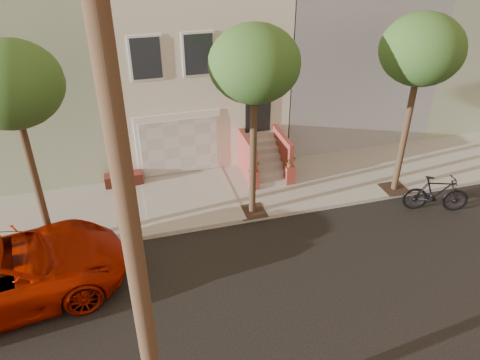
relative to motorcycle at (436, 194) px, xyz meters
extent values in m
plane|color=black|center=(-7.18, -2.50, -0.67)|extent=(90.00, 90.00, 0.00)
cube|color=#9B998D|center=(-7.18, 2.85, -0.60)|extent=(40.00, 3.70, 0.15)
cube|color=beige|center=(-7.18, 8.70, 2.98)|extent=(7.00, 8.00, 7.00)
cube|color=gray|center=(-13.98, 8.70, 2.98)|extent=(6.50, 8.00, 7.00)
cube|color=gray|center=(-0.38, 8.70, 2.98)|extent=(6.50, 8.00, 7.00)
cube|color=gray|center=(6.12, 8.70, 2.98)|extent=(6.50, 8.00, 7.00)
cube|color=silver|center=(-8.08, 4.72, 0.73)|extent=(3.20, 0.12, 2.50)
cube|color=beige|center=(-8.08, 4.66, 0.63)|extent=(2.90, 0.06, 2.20)
cube|color=#9B998D|center=(-8.08, 2.85, -0.51)|extent=(3.20, 3.70, 0.02)
cube|color=maroon|center=(-10.28, 4.40, -0.30)|extent=(1.40, 0.45, 0.44)
cube|color=black|center=(-4.98, 4.67, 1.88)|extent=(1.00, 0.06, 2.00)
cube|color=#3F4751|center=(-8.98, 4.67, 4.08)|extent=(1.00, 0.06, 1.40)
cube|color=silver|center=(-8.98, 4.69, 4.08)|extent=(1.15, 0.05, 1.55)
cube|color=#3F4751|center=(-7.18, 4.67, 4.08)|extent=(1.00, 0.06, 1.40)
cube|color=silver|center=(-7.18, 4.69, 4.08)|extent=(1.15, 0.05, 1.55)
cube|color=#3F4751|center=(-5.38, 4.67, 4.08)|extent=(1.00, 0.06, 1.40)
cube|color=silver|center=(-5.38, 4.69, 4.08)|extent=(1.15, 0.05, 1.55)
cube|color=#9B998D|center=(-4.98, 2.88, -0.42)|extent=(1.20, 0.28, 0.20)
cube|color=#9B998D|center=(-4.98, 3.16, -0.22)|extent=(1.20, 0.28, 0.20)
cube|color=#9B998D|center=(-4.98, 3.44, -0.02)|extent=(1.20, 0.28, 0.20)
cube|color=#9B998D|center=(-4.98, 3.72, 0.18)|extent=(1.20, 0.28, 0.20)
cube|color=#9B998D|center=(-4.98, 4.00, 0.38)|extent=(1.20, 0.28, 0.20)
cube|color=#9B998D|center=(-4.98, 4.28, 0.58)|extent=(1.20, 0.28, 0.20)
cube|color=#9B998D|center=(-4.98, 4.56, 0.78)|extent=(1.20, 0.28, 0.20)
cube|color=brown|center=(-5.68, 3.72, 0.28)|extent=(0.18, 1.96, 1.60)
cube|color=brown|center=(-4.28, 3.72, 0.28)|extent=(0.18, 1.96, 1.60)
cube|color=brown|center=(-5.68, 2.84, -0.17)|extent=(0.35, 0.35, 0.70)
imported|color=#264C1B|center=(-5.68, 2.84, 0.40)|extent=(0.40, 0.35, 0.45)
cube|color=brown|center=(-4.28, 2.84, -0.17)|extent=(0.35, 0.35, 0.70)
imported|color=#264C1B|center=(-4.28, 2.84, 0.40)|extent=(0.41, 0.35, 0.45)
cube|color=#2D2116|center=(-12.68, 1.40, -0.52)|extent=(0.90, 0.90, 0.02)
cylinder|color=#3D2D1B|center=(-12.68, 1.40, 1.58)|extent=(0.22, 0.22, 4.20)
ellipsoid|color=#264C1B|center=(-12.68, 1.40, 4.63)|extent=(2.70, 2.57, 2.29)
cube|color=#2D2116|center=(-6.18, 1.40, -0.52)|extent=(0.90, 0.90, 0.02)
cylinder|color=#3D2D1B|center=(-6.18, 1.40, 1.58)|extent=(0.22, 0.22, 4.20)
ellipsoid|color=#264C1B|center=(-6.18, 1.40, 4.63)|extent=(2.70, 2.57, 2.29)
cube|color=#2D2116|center=(-0.68, 1.40, -0.52)|extent=(0.90, 0.90, 0.02)
cylinder|color=#3D2D1B|center=(-0.68, 1.40, 1.58)|extent=(0.22, 0.22, 4.20)
ellipsoid|color=#264C1B|center=(-0.68, 1.40, 4.63)|extent=(2.70, 2.57, 2.29)
cylinder|color=#3F2A1D|center=(-10.18, -5.70, 4.33)|extent=(0.30, 0.30, 10.00)
imported|color=black|center=(0.00, 0.00, 0.00)|extent=(2.31, 1.35, 1.34)
camera|label=1|loc=(-10.10, -11.09, 8.63)|focal=34.74mm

